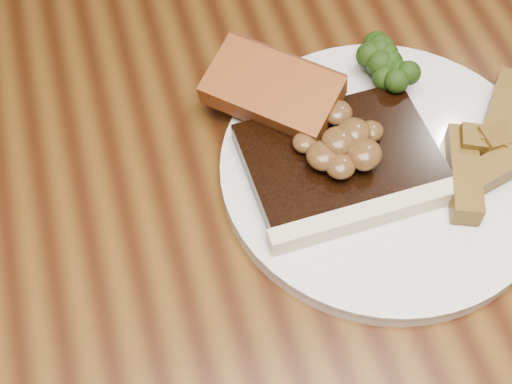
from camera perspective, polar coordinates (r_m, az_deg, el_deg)
The scene contains 8 objects.
dining_table at distance 0.67m, azimuth 0.24°, elevation -4.23°, with size 1.60×0.90×0.75m.
plate at distance 0.60m, azimuth 10.13°, elevation 1.65°, with size 0.27×0.27×0.01m, color white.
steak at distance 0.58m, azimuth 6.89°, elevation 2.23°, with size 0.15×0.12×0.02m, color black.
steak_bone at distance 0.55m, azimuth 8.67°, elevation -2.12°, with size 0.16×0.01×0.02m, color beige.
mushroom_pile at distance 0.56m, azimuth 6.68°, elevation 3.79°, with size 0.08×0.08×0.03m, color #56371B, non-canonical shape.
garlic_bread at distance 0.61m, azimuth 1.27°, elevation 6.89°, with size 0.11×0.06×0.02m, color #984A1B.
potato_wedges at distance 0.61m, azimuth 17.05°, elevation 3.63°, with size 0.11×0.11×0.02m, color brown, non-canonical shape.
broccoli_cluster at distance 0.64m, azimuth 11.28°, elevation 9.45°, with size 0.07×0.07×0.04m, color #1C3B0D, non-canonical shape.
Camera 1 is at (-0.09, -0.31, 1.24)m, focal length 50.00 mm.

